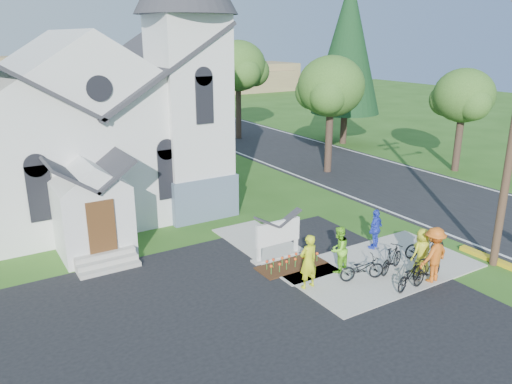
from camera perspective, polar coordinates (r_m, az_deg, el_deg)
ground at (r=17.77m, az=11.65°, el=-10.22°), size 120.00×120.00×0.00m
road at (r=34.63m, az=6.92°, el=3.79°), size 8.00×90.00×0.02m
sidewalk at (r=19.04m, az=13.97°, el=-8.35°), size 7.00×4.00×0.05m
church at (r=24.54m, az=-18.53°, el=9.82°), size 12.35×12.00×13.00m
church_sign at (r=18.90m, az=2.53°, el=-4.69°), size 2.20×0.40×1.70m
flower_bed at (r=18.63m, az=4.06°, el=-8.40°), size 2.60×1.10×0.07m
tree_road_near at (r=30.53m, az=8.59°, el=11.79°), size 4.00×4.00×7.05m
tree_road_mid at (r=40.62m, az=-2.06°, el=14.17°), size 4.40×4.40×7.80m
tree_road_far at (r=33.00m, az=22.66°, el=10.07°), size 3.60×3.60×6.30m
conifer at (r=39.19m, az=10.47°, el=16.13°), size 5.20×5.20×12.40m
distant_hills at (r=69.35m, az=-19.97°, el=11.57°), size 61.00×10.00×5.60m
cyclist_0 at (r=16.77m, az=6.00°, el=-7.90°), size 0.70×0.47×1.89m
bike_0 at (r=17.77m, az=12.03°, el=-8.52°), size 1.74×1.01×0.86m
cyclist_1 at (r=18.04m, az=9.42°, el=-6.48°), size 0.98×0.86×1.70m
bike_1 at (r=18.16m, az=19.01°, el=-8.34°), size 1.68×0.70×0.98m
cyclist_2 at (r=20.25m, az=13.50°, el=-4.13°), size 1.03×0.70×1.62m
bike_2 at (r=17.70m, az=17.15°, el=-8.97°), size 1.82×1.10×0.90m
cyclist_3 at (r=18.14m, az=19.65°, el=-6.75°), size 1.32×0.83×1.95m
bike_3 at (r=18.59m, az=15.26°, el=-7.37°), size 1.67×0.97×0.97m
cyclist_4 at (r=18.58m, az=18.44°, el=-6.47°), size 0.85×0.57×1.69m
bike_4 at (r=20.15m, az=18.72°, el=-5.78°), size 1.85×0.96×0.93m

